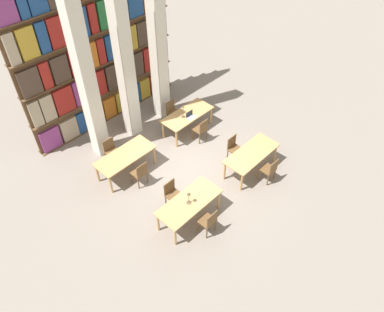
{
  "coord_description": "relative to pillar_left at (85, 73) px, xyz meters",
  "views": [
    {
      "loc": [
        -5.99,
        -5.88,
        8.73
      ],
      "look_at": [
        0.0,
        -0.14,
        0.67
      ],
      "focal_mm": 35.0,
      "sensor_mm": 36.0,
      "label": 1
    }
  ],
  "objects": [
    {
      "name": "chair_1",
      "position": [
        0.04,
        -3.43,
        -2.51
      ],
      "size": [
        0.42,
        0.4,
        0.9
      ],
      "rotation": [
        0.0,
        0.0,
        3.14
      ],
      "color": "brown",
      "rests_on": "ground_plane"
    },
    {
      "name": "chair_5",
      "position": [
        -0.07,
        -0.73,
        -2.51
      ],
      "size": [
        0.42,
        0.4,
        0.9
      ],
      "rotation": [
        0.0,
        0.0,
        3.14
      ],
      "color": "brown",
      "rests_on": "ground_plane"
    },
    {
      "name": "reading_table_3",
      "position": [
        2.76,
        -1.38,
        -2.34
      ],
      "size": [
        1.9,
        0.83,
        0.74
      ],
      "color": "tan",
      "rests_on": "ground_plane"
    },
    {
      "name": "pillar_left",
      "position": [
        0.0,
        0.0,
        0.0
      ],
      "size": [
        0.44,
        0.44,
        6.0
      ],
      "color": "silver",
      "rests_on": "ground_plane"
    },
    {
      "name": "laptop",
      "position": [
        2.71,
        -1.6,
        -2.22
      ],
      "size": [
        0.32,
        0.22,
        0.21
      ],
      "color": "silver",
      "rests_on": "reading_table_3"
    },
    {
      "name": "reading_table_1",
      "position": [
        2.73,
        -4.19,
        -2.34
      ],
      "size": [
        1.9,
        0.83,
        0.74
      ],
      "color": "tan",
      "rests_on": "ground_plane"
    },
    {
      "name": "chair_7",
      "position": [
        2.71,
        -0.68,
        -2.51
      ],
      "size": [
        0.42,
        0.4,
        0.9
      ],
      "rotation": [
        0.0,
        0.0,
        3.14
      ],
      "color": "brown",
      "rests_on": "ground_plane"
    },
    {
      "name": "pillar_center",
      "position": [
        1.41,
        0.0,
        0.0
      ],
      "size": [
        0.44,
        0.44,
        6.0
      ],
      "color": "silver",
      "rests_on": "ground_plane"
    },
    {
      "name": "ground_plane",
      "position": [
        1.41,
        -2.76,
        -3.0
      ],
      "size": [
        40.0,
        40.0,
        0.0
      ],
      "primitive_type": "plane",
      "color": "gray"
    },
    {
      "name": "pillar_right",
      "position": [
        2.81,
        0.0,
        0.0
      ],
      "size": [
        0.44,
        0.44,
        6.0
      ],
      "color": "silver",
      "rests_on": "ground_plane"
    },
    {
      "name": "bookshelf_bank",
      "position": [
        1.42,
        1.29,
        -0.28
      ],
      "size": [
        5.92,
        0.35,
        5.5
      ],
      "color": "brown",
      "rests_on": "ground_plane"
    },
    {
      "name": "chair_0",
      "position": [
        0.04,
        -4.83,
        -2.51
      ],
      "size": [
        0.42,
        0.4,
        0.9
      ],
      "color": "brown",
      "rests_on": "ground_plane"
    },
    {
      "name": "chair_6",
      "position": [
        2.71,
        -2.08,
        -2.51
      ],
      "size": [
        0.42,
        0.4,
        0.9
      ],
      "color": "brown",
      "rests_on": "ground_plane"
    },
    {
      "name": "chair_4",
      "position": [
        -0.07,
        -2.13,
        -2.51
      ],
      "size": [
        0.42,
        0.4,
        0.9
      ],
      "color": "brown",
      "rests_on": "ground_plane"
    },
    {
      "name": "reading_table_2",
      "position": [
        -0.04,
        -1.43,
        -2.34
      ],
      "size": [
        1.9,
        0.83,
        0.74
      ],
      "color": "tan",
      "rests_on": "ground_plane"
    },
    {
      "name": "chair_2",
      "position": [
        2.76,
        -4.89,
        -2.51
      ],
      "size": [
        0.42,
        0.4,
        0.9
      ],
      "color": "brown",
      "rests_on": "ground_plane"
    },
    {
      "name": "chair_3",
      "position": [
        2.76,
        -3.49,
        -2.51
      ],
      "size": [
        0.42,
        0.4,
        0.9
      ],
      "rotation": [
        0.0,
        0.0,
        3.14
      ],
      "color": "brown",
      "rests_on": "ground_plane"
    },
    {
      "name": "desk_lamp_0",
      "position": [
        -0.02,
        -4.15,
        -1.98
      ],
      "size": [
        0.14,
        0.14,
        0.41
      ],
      "color": "brown",
      "rests_on": "reading_table_0"
    },
    {
      "name": "desk_lamp_1",
      "position": [
        2.54,
        -1.39,
        -1.94
      ],
      "size": [
        0.14,
        0.14,
        0.47
      ],
      "color": "brown",
      "rests_on": "reading_table_3"
    },
    {
      "name": "reading_table_0",
      "position": [
        0.0,
        -4.13,
        -2.34
      ],
      "size": [
        1.9,
        0.83,
        0.74
      ],
      "color": "tan",
      "rests_on": "ground_plane"
    }
  ]
}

